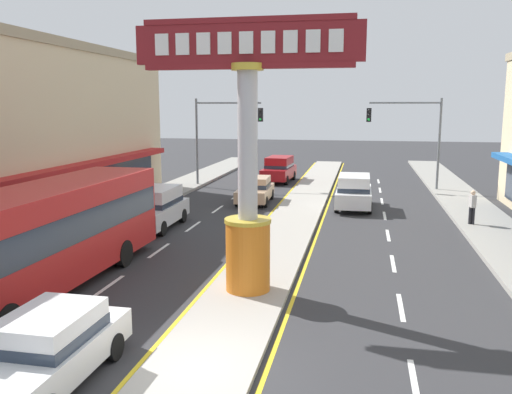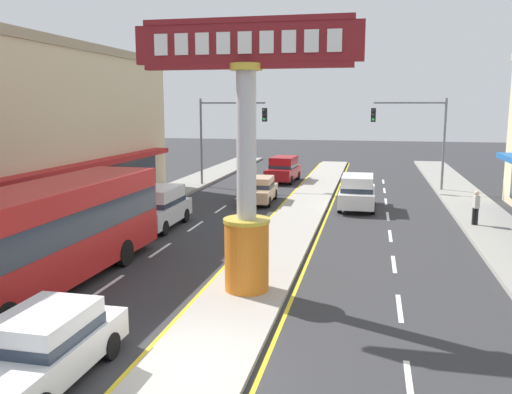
{
  "view_description": "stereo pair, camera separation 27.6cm",
  "coord_description": "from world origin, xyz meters",
  "px_view_note": "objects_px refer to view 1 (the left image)",
  "views": [
    {
      "loc": [
        3.34,
        -10.37,
        5.71
      ],
      "look_at": [
        -0.25,
        7.49,
        2.6
      ],
      "focal_mm": 37.62,
      "sensor_mm": 36.0,
      "label": 1
    },
    {
      "loc": [
        3.61,
        -10.32,
        5.71
      ],
      "look_at": [
        -0.25,
        7.49,
        2.6
      ],
      "focal_mm": 37.62,
      "sensor_mm": 36.0,
      "label": 2
    }
  ],
  "objects_px": {
    "traffic_light_left_side": "(221,127)",
    "suv_far_left_oncoming": "(279,169)",
    "sedan_kerb_right": "(48,348)",
    "pedestrian_near_kerb": "(472,205)",
    "suv_mid_left_lane": "(155,207)",
    "sedan_near_right_lane": "(255,190)",
    "bus_far_right_lane": "(44,233)",
    "traffic_light_right_side": "(412,128)",
    "suv_near_left_lane": "(354,191)",
    "district_sign": "(248,169)"
  },
  "relations": [
    {
      "from": "suv_mid_left_lane",
      "to": "sedan_near_right_lane",
      "type": "bearing_deg",
      "value": 66.09
    },
    {
      "from": "bus_far_right_lane",
      "to": "suv_near_left_lane",
      "type": "bearing_deg",
      "value": 59.88
    },
    {
      "from": "pedestrian_near_kerb",
      "to": "traffic_light_left_side",
      "type": "bearing_deg",
      "value": 146.0
    },
    {
      "from": "suv_mid_left_lane",
      "to": "district_sign",
      "type": "bearing_deg",
      "value": -52.27
    },
    {
      "from": "suv_near_left_lane",
      "to": "pedestrian_near_kerb",
      "type": "distance_m",
      "value": 6.72
    },
    {
      "from": "pedestrian_near_kerb",
      "to": "sedan_near_right_lane",
      "type": "bearing_deg",
      "value": 158.31
    },
    {
      "from": "sedan_near_right_lane",
      "to": "traffic_light_right_side",
      "type": "bearing_deg",
      "value": 34.23
    },
    {
      "from": "district_sign",
      "to": "suv_near_left_lane",
      "type": "relative_size",
      "value": 1.74
    },
    {
      "from": "sedan_near_right_lane",
      "to": "district_sign",
      "type": "bearing_deg",
      "value": -79.38
    },
    {
      "from": "bus_far_right_lane",
      "to": "pedestrian_near_kerb",
      "type": "relative_size",
      "value": 6.97
    },
    {
      "from": "suv_near_left_lane",
      "to": "sedan_kerb_right",
      "type": "xyz_separation_m",
      "value": [
        -5.78,
        -20.78,
        -0.2
      ]
    },
    {
      "from": "traffic_light_right_side",
      "to": "sedan_near_right_lane",
      "type": "height_order",
      "value": "traffic_light_right_side"
    },
    {
      "from": "sedan_kerb_right",
      "to": "pedestrian_near_kerb",
      "type": "bearing_deg",
      "value": 56.31
    },
    {
      "from": "traffic_light_left_side",
      "to": "traffic_light_right_side",
      "type": "xyz_separation_m",
      "value": [
        12.96,
        0.82,
        0.0
      ]
    },
    {
      "from": "sedan_kerb_right",
      "to": "bus_far_right_lane",
      "type": "bearing_deg",
      "value": 122.81
    },
    {
      "from": "traffic_light_left_side",
      "to": "suv_mid_left_lane",
      "type": "relative_size",
      "value": 1.34
    },
    {
      "from": "sedan_near_right_lane",
      "to": "bus_far_right_lane",
      "type": "relative_size",
      "value": 0.39
    },
    {
      "from": "traffic_light_left_side",
      "to": "suv_far_left_oncoming",
      "type": "height_order",
      "value": "traffic_light_left_side"
    },
    {
      "from": "district_sign",
      "to": "sedan_kerb_right",
      "type": "xyz_separation_m",
      "value": [
        -2.89,
        -6.1,
        -3.07
      ]
    },
    {
      "from": "traffic_light_right_side",
      "to": "suv_near_left_lane",
      "type": "bearing_deg",
      "value": -116.68
    },
    {
      "from": "traffic_light_left_side",
      "to": "traffic_light_right_side",
      "type": "height_order",
      "value": "same"
    },
    {
      "from": "traffic_light_right_side",
      "to": "suv_far_left_oncoming",
      "type": "distance_m",
      "value": 10.28
    },
    {
      "from": "traffic_light_right_side",
      "to": "sedan_near_right_lane",
      "type": "bearing_deg",
      "value": -145.77
    },
    {
      "from": "sedan_near_right_lane",
      "to": "bus_far_right_lane",
      "type": "bearing_deg",
      "value": -101.36
    },
    {
      "from": "sedan_near_right_lane",
      "to": "suv_mid_left_lane",
      "type": "height_order",
      "value": "suv_mid_left_lane"
    },
    {
      "from": "district_sign",
      "to": "sedan_near_right_lane",
      "type": "relative_size",
      "value": 1.84
    },
    {
      "from": "suv_far_left_oncoming",
      "to": "sedan_near_right_lane",
      "type": "bearing_deg",
      "value": -90.04
    },
    {
      "from": "bus_far_right_lane",
      "to": "suv_far_left_oncoming",
      "type": "xyz_separation_m",
      "value": [
        3.3,
        25.49,
        -0.88
      ]
    },
    {
      "from": "sedan_kerb_right",
      "to": "suv_mid_left_lane",
      "type": "bearing_deg",
      "value": 103.17
    },
    {
      "from": "suv_near_left_lane",
      "to": "traffic_light_right_side",
      "type": "bearing_deg",
      "value": 63.32
    },
    {
      "from": "sedan_near_right_lane",
      "to": "pedestrian_near_kerb",
      "type": "height_order",
      "value": "pedestrian_near_kerb"
    },
    {
      "from": "sedan_near_right_lane",
      "to": "suv_far_left_oncoming",
      "type": "bearing_deg",
      "value": 89.96
    },
    {
      "from": "traffic_light_right_side",
      "to": "pedestrian_near_kerb",
      "type": "relative_size",
      "value": 3.84
    },
    {
      "from": "traffic_light_left_side",
      "to": "traffic_light_right_side",
      "type": "distance_m",
      "value": 12.98
    },
    {
      "from": "bus_far_right_lane",
      "to": "suv_far_left_oncoming",
      "type": "relative_size",
      "value": 2.39
    },
    {
      "from": "district_sign",
      "to": "sedan_near_right_lane",
      "type": "bearing_deg",
      "value": 100.62
    },
    {
      "from": "sedan_near_right_lane",
      "to": "pedestrian_near_kerb",
      "type": "relative_size",
      "value": 2.71
    },
    {
      "from": "bus_far_right_lane",
      "to": "pedestrian_near_kerb",
      "type": "bearing_deg",
      "value": 39.1
    },
    {
      "from": "suv_near_left_lane",
      "to": "suv_mid_left_lane",
      "type": "bearing_deg",
      "value": -143.67
    },
    {
      "from": "suv_near_left_lane",
      "to": "suv_far_left_oncoming",
      "type": "distance_m",
      "value": 11.4
    },
    {
      "from": "bus_far_right_lane",
      "to": "traffic_light_left_side",
      "type": "bearing_deg",
      "value": 90.74
    },
    {
      "from": "suv_mid_left_lane",
      "to": "suv_near_left_lane",
      "type": "bearing_deg",
      "value": 36.33
    },
    {
      "from": "bus_far_right_lane",
      "to": "suv_mid_left_lane",
      "type": "relative_size",
      "value": 2.44
    },
    {
      "from": "district_sign",
      "to": "bus_far_right_lane",
      "type": "relative_size",
      "value": 0.71
    },
    {
      "from": "sedan_near_right_lane",
      "to": "pedestrian_near_kerb",
      "type": "xyz_separation_m",
      "value": [
        11.36,
        -4.52,
        0.3
      ]
    },
    {
      "from": "traffic_light_left_side",
      "to": "suv_mid_left_lane",
      "type": "distance_m",
      "value": 13.4
    },
    {
      "from": "bus_far_right_lane",
      "to": "sedan_near_right_lane",
      "type": "bearing_deg",
      "value": 78.64
    },
    {
      "from": "suv_mid_left_lane",
      "to": "pedestrian_near_kerb",
      "type": "relative_size",
      "value": 2.86
    },
    {
      "from": "bus_far_right_lane",
      "to": "suv_far_left_oncoming",
      "type": "bearing_deg",
      "value": 82.61
    },
    {
      "from": "district_sign",
      "to": "bus_far_right_lane",
      "type": "xyz_separation_m",
      "value": [
        -6.19,
        -0.98,
        -1.99
      ]
    }
  ]
}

